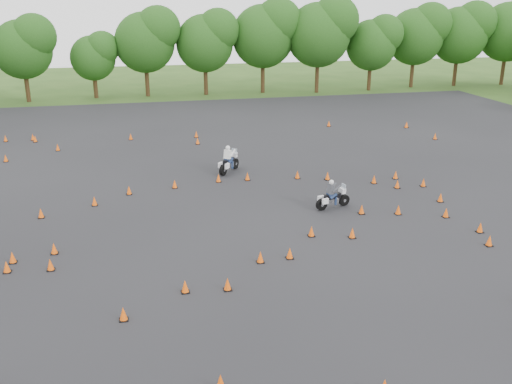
{
  "coord_description": "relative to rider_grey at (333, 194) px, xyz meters",
  "views": [
    {
      "loc": [
        -5.66,
        -20.97,
        9.95
      ],
      "look_at": [
        0.0,
        4.0,
        1.2
      ],
      "focal_mm": 40.0,
      "sensor_mm": 36.0,
      "label": 1
    }
  ],
  "objects": [
    {
      "name": "rider_grey",
      "position": [
        0.0,
        0.0,
        0.0
      ],
      "size": [
        2.03,
        1.1,
        1.5
      ],
      "primitive_type": null,
      "rotation": [
        0.0,
        0.0,
        0.27
      ],
      "color": "#3C3D43",
      "rests_on": "ground"
    },
    {
      "name": "traffic_cones",
      "position": [
        -4.04,
        1.3,
        -0.53
      ],
      "size": [
        35.81,
        32.65,
        0.45
      ],
      "color": "#F9580A",
      "rests_on": "asphalt_pad"
    },
    {
      "name": "treeline",
      "position": [
        -1.86,
        30.76,
        3.98
      ],
      "size": [
        87.19,
        32.37,
        10.71
      ],
      "color": "#1E4814",
      "rests_on": "ground"
    },
    {
      "name": "ground",
      "position": [
        -3.96,
        -4.19,
        -0.76
      ],
      "size": [
        140.0,
        140.0,
        0.0
      ],
      "primitive_type": "plane",
      "color": "#2D5119",
      "rests_on": "ground"
    },
    {
      "name": "rider_white",
      "position": [
        -3.94,
        7.21,
        0.09
      ],
      "size": [
        1.86,
        2.12,
        1.68
      ],
      "primitive_type": null,
      "rotation": [
        0.0,
        0.0,
        0.91
      ],
      "color": "silver",
      "rests_on": "ground"
    },
    {
      "name": "asphalt_pad",
      "position": [
        -3.96,
        1.81,
        -0.75
      ],
      "size": [
        62.0,
        62.0,
        0.0
      ],
      "primitive_type": "plane",
      "color": "black",
      "rests_on": "ground"
    }
  ]
}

